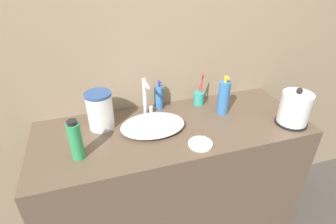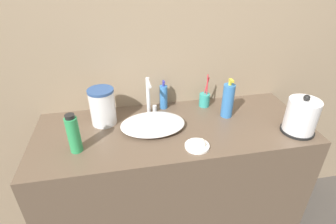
{
  "view_description": "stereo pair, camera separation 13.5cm",
  "coord_description": "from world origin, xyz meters",
  "px_view_note": "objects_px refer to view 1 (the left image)",
  "views": [
    {
      "loc": [
        -0.39,
        -0.83,
        1.7
      ],
      "look_at": [
        -0.03,
        0.28,
        1.01
      ],
      "focal_mm": 28.0,
      "sensor_mm": 36.0,
      "label": 1
    },
    {
      "loc": [
        -0.26,
        -0.87,
        1.7
      ],
      "look_at": [
        -0.03,
        0.28,
        1.01
      ],
      "focal_mm": 28.0,
      "sensor_mm": 36.0,
      "label": 2
    }
  ],
  "objects_px": {
    "toothbrush_cup": "(199,98)",
    "mouthwash_bottle": "(159,97)",
    "shampoo_bottle": "(76,140)",
    "faucet": "(146,96)",
    "water_pitcher": "(100,110)",
    "electric_kettle": "(294,110)",
    "lotion_bottle": "(224,97)"
  },
  "relations": [
    {
      "from": "toothbrush_cup",
      "to": "faucet",
      "type": "bearing_deg",
      "value": -176.06
    },
    {
      "from": "electric_kettle",
      "to": "lotion_bottle",
      "type": "height_order",
      "value": "lotion_bottle"
    },
    {
      "from": "faucet",
      "to": "mouthwash_bottle",
      "type": "xyz_separation_m",
      "value": [
        0.09,
        0.05,
        -0.04
      ]
    },
    {
      "from": "shampoo_bottle",
      "to": "mouthwash_bottle",
      "type": "bearing_deg",
      "value": 34.57
    },
    {
      "from": "mouthwash_bottle",
      "to": "water_pitcher",
      "type": "bearing_deg",
      "value": -163.68
    },
    {
      "from": "toothbrush_cup",
      "to": "mouthwash_bottle",
      "type": "height_order",
      "value": "toothbrush_cup"
    },
    {
      "from": "faucet",
      "to": "water_pitcher",
      "type": "height_order",
      "value": "faucet"
    },
    {
      "from": "lotion_bottle",
      "to": "electric_kettle",
      "type": "bearing_deg",
      "value": -35.87
    },
    {
      "from": "electric_kettle",
      "to": "toothbrush_cup",
      "type": "distance_m",
      "value": 0.54
    },
    {
      "from": "shampoo_bottle",
      "to": "mouthwash_bottle",
      "type": "relative_size",
      "value": 1.09
    },
    {
      "from": "faucet",
      "to": "water_pitcher",
      "type": "xyz_separation_m",
      "value": [
        -0.26,
        -0.06,
        -0.02
      ]
    },
    {
      "from": "mouthwash_bottle",
      "to": "water_pitcher",
      "type": "distance_m",
      "value": 0.37
    },
    {
      "from": "faucet",
      "to": "toothbrush_cup",
      "type": "height_order",
      "value": "faucet"
    },
    {
      "from": "toothbrush_cup",
      "to": "water_pitcher",
      "type": "relative_size",
      "value": 1.04
    },
    {
      "from": "electric_kettle",
      "to": "lotion_bottle",
      "type": "xyz_separation_m",
      "value": [
        -0.31,
        0.22,
        0.01
      ]
    },
    {
      "from": "toothbrush_cup",
      "to": "mouthwash_bottle",
      "type": "xyz_separation_m",
      "value": [
        -0.25,
        0.02,
        0.03
      ]
    },
    {
      "from": "faucet",
      "to": "shampoo_bottle",
      "type": "xyz_separation_m",
      "value": [
        -0.39,
        -0.28,
        -0.02
      ]
    },
    {
      "from": "shampoo_bottle",
      "to": "water_pitcher",
      "type": "distance_m",
      "value": 0.26
    },
    {
      "from": "lotion_bottle",
      "to": "water_pitcher",
      "type": "xyz_separation_m",
      "value": [
        -0.69,
        0.06,
        0.0
      ]
    },
    {
      "from": "electric_kettle",
      "to": "water_pitcher",
      "type": "xyz_separation_m",
      "value": [
        -1.0,
        0.28,
        0.02
      ]
    },
    {
      "from": "water_pitcher",
      "to": "shampoo_bottle",
      "type": "bearing_deg",
      "value": -119.13
    },
    {
      "from": "electric_kettle",
      "to": "water_pitcher",
      "type": "bearing_deg",
      "value": 164.21
    },
    {
      "from": "faucet",
      "to": "water_pitcher",
      "type": "bearing_deg",
      "value": -167.83
    },
    {
      "from": "shampoo_bottle",
      "to": "toothbrush_cup",
      "type": "bearing_deg",
      "value": 22.8
    },
    {
      "from": "faucet",
      "to": "toothbrush_cup",
      "type": "distance_m",
      "value": 0.35
    },
    {
      "from": "lotion_bottle",
      "to": "mouthwash_bottle",
      "type": "height_order",
      "value": "lotion_bottle"
    },
    {
      "from": "lotion_bottle",
      "to": "shampoo_bottle",
      "type": "xyz_separation_m",
      "value": [
        -0.81,
        -0.17,
        -0.0
      ]
    },
    {
      "from": "toothbrush_cup",
      "to": "lotion_bottle",
      "type": "relative_size",
      "value": 0.91
    },
    {
      "from": "mouthwash_bottle",
      "to": "water_pitcher",
      "type": "relative_size",
      "value": 0.89
    },
    {
      "from": "water_pitcher",
      "to": "mouthwash_bottle",
      "type": "bearing_deg",
      "value": 16.32
    },
    {
      "from": "mouthwash_bottle",
      "to": "water_pitcher",
      "type": "height_order",
      "value": "water_pitcher"
    },
    {
      "from": "toothbrush_cup",
      "to": "shampoo_bottle",
      "type": "height_order",
      "value": "toothbrush_cup"
    }
  ]
}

